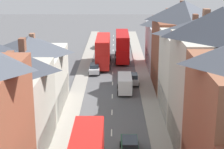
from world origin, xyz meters
The scene contains 11 objects.
pavement_left centered at (-5.10, 38.00, 0.07)m, with size 2.20×104.00×0.14m, color gray.
pavement_right centered at (5.10, 38.00, 0.07)m, with size 2.20×104.00×0.14m, color gray.
centre_line_dashes centered at (0.00, 36.00, 0.01)m, with size 0.14×97.80×0.01m.
terrace_row_right centered at (10.19, 21.91, 6.19)m, with size 8.00×68.91×14.32m.
double_decker_bus_lead centered at (1.79, 57.42, 2.82)m, with size 2.74×10.80×5.30m.
double_decker_bus_mid_street centered at (-1.81, 53.07, 2.82)m, with size 2.74×10.80×5.30m.
car_near_blue centered at (3.10, 41.70, 0.85)m, with size 1.90×4.07×1.68m.
car_parked_left_a centered at (1.80, 19.13, 0.83)m, with size 1.90×4.55×1.64m.
car_parked_right_a centered at (-3.10, 47.87, 0.86)m, with size 1.90×4.50×1.70m.
car_mid_black centered at (-3.10, 68.18, 0.86)m, with size 1.90×4.51×1.70m.
delivery_van centered at (1.80, 37.91, 1.34)m, with size 2.20×5.20×2.41m.
Camera 1 is at (0.32, -13.63, 17.53)m, focal length 60.00 mm.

